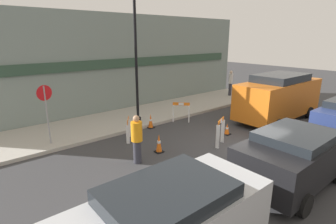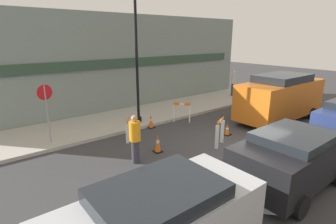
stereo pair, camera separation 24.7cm
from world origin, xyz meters
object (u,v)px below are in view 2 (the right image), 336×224
at_px(stop_sign, 46,104).
at_px(person_pedestrian, 233,82).
at_px(parked_car_1, 292,156).
at_px(person_worker, 135,138).
at_px(work_van, 281,96).
at_px(streetlamp_post, 136,38).

relative_size(stop_sign, person_pedestrian, 1.31).
bearing_deg(parked_car_1, person_worker, 124.07).
xyz_separation_m(stop_sign, work_van, (10.31, -3.93, -0.40)).
bearing_deg(work_van, person_worker, 176.34).
relative_size(streetlamp_post, work_van, 1.19).
height_order(streetlamp_post, parked_car_1, streetlamp_post).
bearing_deg(person_worker, stop_sign, 97.57).
height_order(streetlamp_post, stop_sign, streetlamp_post).
xyz_separation_m(person_pedestrian, parked_car_1, (-8.12, -8.45, -0.18)).
xyz_separation_m(streetlamp_post, stop_sign, (-4.21, -0.06, -2.45)).
distance_m(streetlamp_post, stop_sign, 4.87).
bearing_deg(person_worker, person_pedestrian, 0.32).
height_order(person_worker, person_pedestrian, person_pedestrian).
height_order(streetlamp_post, work_van, streetlamp_post).
bearing_deg(parked_car_1, stop_sign, 121.94).
distance_m(stop_sign, work_van, 11.04).
xyz_separation_m(person_pedestrian, work_van, (-2.45, -4.93, 0.19)).
bearing_deg(stop_sign, person_pedestrian, 172.05).
xyz_separation_m(person_worker, parked_car_1, (2.75, -4.06, 0.02)).
bearing_deg(person_worker, work_van, -25.33).
bearing_deg(person_worker, streetlamp_post, 34.57).
distance_m(person_worker, parked_car_1, 4.91).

